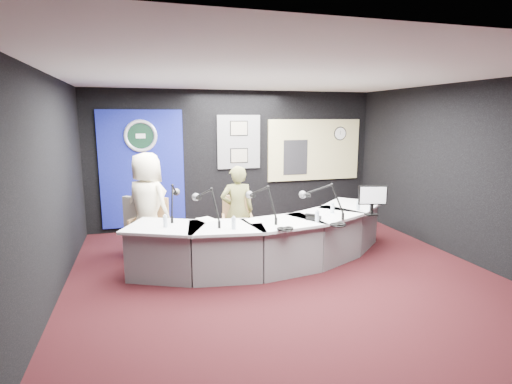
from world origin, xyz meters
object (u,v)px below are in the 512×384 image
object	(u,v)px
armchair_left	(149,228)
person_woman	(237,211)
broadcast_desk	(270,240)
armchair_right	(237,229)
person_man	(148,206)

from	to	relation	value
armchair_left	person_woman	world-z (taller)	person_woman
broadcast_desk	person_woman	size ratio (longest dim) A/B	3.03
armchair_left	armchair_right	xyz separation A→B (m)	(1.42, -0.25, -0.06)
broadcast_desk	armchair_right	distance (m)	0.68
person_woman	person_man	bearing A→B (deg)	-4.83
broadcast_desk	armchair_left	distance (m)	1.98
armchair_right	person_woman	xyz separation A→B (m)	(0.00, 0.00, 0.31)
armchair_right	person_man	xyz separation A→B (m)	(-1.42, 0.25, 0.43)
person_woman	broadcast_desk	bearing A→B (deg)	129.00
armchair_left	person_woman	distance (m)	1.46
armchair_right	person_woman	bearing A→B (deg)	0.00
armchair_left	armchair_right	size ratio (longest dim) A/B	1.15
broadcast_desk	armchair_left	xyz separation A→B (m)	(-1.80, 0.82, 0.12)
armchair_right	person_woman	distance (m)	0.31
armchair_left	person_man	xyz separation A→B (m)	(0.00, 0.00, 0.36)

